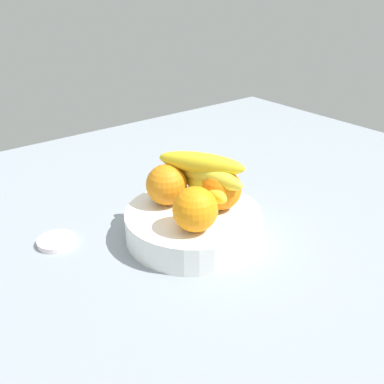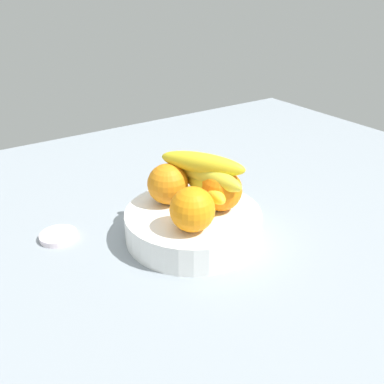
{
  "view_description": "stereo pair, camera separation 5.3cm",
  "coord_description": "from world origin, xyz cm",
  "px_view_note": "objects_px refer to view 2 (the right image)",
  "views": [
    {
      "loc": [
        42.1,
        57.16,
        46.01
      ],
      "look_at": [
        -3.18,
        -0.36,
        9.52
      ],
      "focal_mm": 41.14,
      "sensor_mm": 36.0,
      "label": 1
    },
    {
      "loc": [
        37.83,
        60.28,
        46.01
      ],
      "look_at": [
        -3.18,
        -0.36,
        9.52
      ],
      "focal_mm": 41.14,
      "sensor_mm": 36.0,
      "label": 2
    }
  ],
  "objects_px": {
    "jar_lid": "(59,236)",
    "banana_bunch": "(204,180)",
    "orange_center": "(168,184)",
    "orange_front_left": "(192,209)",
    "orange_front_right": "(221,190)",
    "fruit_bowl": "(192,223)"
  },
  "relations": [
    {
      "from": "orange_front_left",
      "to": "banana_bunch",
      "type": "relative_size",
      "value": 0.43
    },
    {
      "from": "orange_front_left",
      "to": "orange_front_right",
      "type": "height_order",
      "value": "same"
    },
    {
      "from": "fruit_bowl",
      "to": "jar_lid",
      "type": "bearing_deg",
      "value": -31.72
    },
    {
      "from": "orange_front_left",
      "to": "banana_bunch",
      "type": "bearing_deg",
      "value": -136.91
    },
    {
      "from": "fruit_bowl",
      "to": "orange_front_right",
      "type": "bearing_deg",
      "value": 154.91
    },
    {
      "from": "orange_front_left",
      "to": "orange_front_right",
      "type": "relative_size",
      "value": 1.0
    },
    {
      "from": "fruit_bowl",
      "to": "jar_lid",
      "type": "relative_size",
      "value": 3.62
    },
    {
      "from": "orange_front_right",
      "to": "orange_center",
      "type": "relative_size",
      "value": 1.0
    },
    {
      "from": "fruit_bowl",
      "to": "orange_front_left",
      "type": "distance_m",
      "value": 0.1
    },
    {
      "from": "jar_lid",
      "to": "banana_bunch",
      "type": "bearing_deg",
      "value": 153.56
    },
    {
      "from": "orange_center",
      "to": "banana_bunch",
      "type": "bearing_deg",
      "value": 139.12
    },
    {
      "from": "fruit_bowl",
      "to": "orange_center",
      "type": "height_order",
      "value": "orange_center"
    },
    {
      "from": "orange_center",
      "to": "jar_lid",
      "type": "relative_size",
      "value": 1.11
    },
    {
      "from": "fruit_bowl",
      "to": "orange_front_right",
      "type": "xyz_separation_m",
      "value": [
        -0.05,
        0.02,
        0.07
      ]
    },
    {
      "from": "banana_bunch",
      "to": "orange_front_right",
      "type": "bearing_deg",
      "value": 116.75
    },
    {
      "from": "jar_lid",
      "to": "fruit_bowl",
      "type": "bearing_deg",
      "value": 148.28
    },
    {
      "from": "orange_front_right",
      "to": "jar_lid",
      "type": "bearing_deg",
      "value": -30.55
    },
    {
      "from": "orange_center",
      "to": "banana_bunch",
      "type": "height_order",
      "value": "banana_bunch"
    },
    {
      "from": "orange_front_left",
      "to": "jar_lid",
      "type": "bearing_deg",
      "value": -46.41
    },
    {
      "from": "fruit_bowl",
      "to": "orange_front_right",
      "type": "distance_m",
      "value": 0.09
    },
    {
      "from": "orange_front_left",
      "to": "orange_center",
      "type": "height_order",
      "value": "same"
    },
    {
      "from": "banana_bunch",
      "to": "jar_lid",
      "type": "relative_size",
      "value": 2.56
    }
  ]
}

